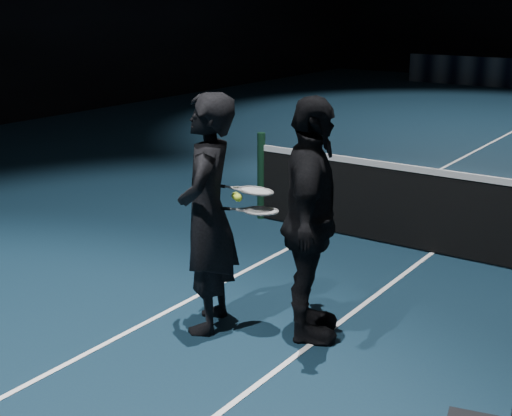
# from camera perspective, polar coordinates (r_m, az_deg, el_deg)

# --- Properties ---
(net_post_left) EXTENTS (0.10, 0.10, 1.10)m
(net_post_left) POSITION_cam_1_polar(r_m,az_deg,el_deg) (8.95, 0.42, 2.58)
(net_post_left) COLOR black
(net_post_left) RESTS_ON floor
(player_a) EXTENTS (0.74, 0.86, 2.00)m
(player_a) POSITION_cam_1_polar(r_m,az_deg,el_deg) (5.85, -3.91, -0.52)
(player_a) COLOR black
(player_a) RESTS_ON floor
(player_b) EXTENTS (0.97, 1.26, 2.00)m
(player_b) POSITION_cam_1_polar(r_m,az_deg,el_deg) (5.68, 4.36, -1.06)
(player_b) COLOR black
(player_b) RESTS_ON floor
(racket_lower) EXTENTS (0.71, 0.46, 0.03)m
(racket_lower) POSITION_cam_1_polar(r_m,az_deg,el_deg) (5.73, 0.41, -0.23)
(racket_lower) COLOR black
(racket_lower) RESTS_ON player_a
(racket_upper) EXTENTS (0.71, 0.50, 0.10)m
(racket_upper) POSITION_cam_1_polar(r_m,az_deg,el_deg) (5.74, 0.01, 1.38)
(racket_upper) COLOR black
(racket_upper) RESTS_ON player_b
(tennis_balls) EXTENTS (0.12, 0.10, 0.12)m
(tennis_balls) POSITION_cam_1_polar(r_m,az_deg,el_deg) (5.74, -1.48, 1.07)
(tennis_balls) COLOR #D7EF32
(tennis_balls) RESTS_ON racket_upper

